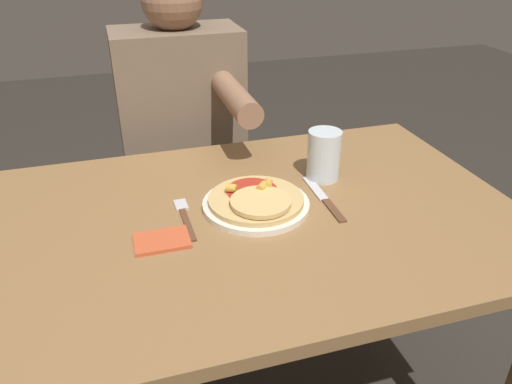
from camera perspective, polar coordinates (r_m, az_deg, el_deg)
name	(u,v)px	position (r m, az deg, el deg)	size (l,w,h in m)	color
dining_table	(244,255)	(1.17, -1.41, -7.24)	(1.25, 0.79, 0.74)	olive
plate	(256,205)	(1.14, 0.00, -1.45)	(0.24, 0.24, 0.01)	silver
pizza	(257,199)	(1.12, 0.08, -0.82)	(0.22, 0.22, 0.04)	tan
fork	(185,216)	(1.11, -8.15, -2.75)	(0.03, 0.18, 0.00)	brown
knife	(324,199)	(1.18, 7.78, -0.76)	(0.02, 0.22, 0.00)	brown
drinking_glass	(324,155)	(1.25, 7.75, 4.20)	(0.08, 0.08, 0.13)	silver
napkin	(162,241)	(1.04, -10.71, -5.48)	(0.11, 0.08, 0.01)	#C6512D
person_diner	(183,132)	(1.66, -8.29, 6.77)	(0.39, 0.52, 1.20)	#2D2D38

